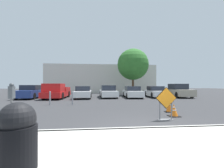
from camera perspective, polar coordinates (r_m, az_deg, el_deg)
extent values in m
plane|color=#333335|center=(14.73, 0.72, -6.07)|extent=(96.00, 96.00, 0.00)
cube|color=#ADAAA3|center=(3.74, 22.67, -22.33)|extent=(29.43, 3.02, 0.14)
cube|color=#ADAAA3|center=(5.05, 14.13, -16.44)|extent=(29.43, 0.20, 0.14)
cube|color=black|center=(6.69, 19.91, -5.02)|extent=(0.91, 0.02, 0.91)
cube|color=orange|center=(6.68, 19.97, -5.03)|extent=(0.86, 0.02, 0.86)
cube|color=slate|center=(6.87, 19.76, -12.59)|extent=(0.64, 0.20, 0.02)
cube|color=slate|center=(6.68, 17.73, -9.01)|extent=(0.04, 0.04, 0.92)
cube|color=slate|center=(6.90, 21.71, -8.73)|extent=(0.04, 0.04, 0.92)
cube|color=black|center=(7.71, 22.51, -11.21)|extent=(0.48, 0.48, 0.03)
cone|color=orange|center=(7.66, 22.50, -9.05)|extent=(0.36, 0.36, 0.56)
cylinder|color=white|center=(7.64, 22.50, -8.15)|extent=(0.11, 0.11, 0.05)
cylinder|color=white|center=(7.66, 22.50, -9.14)|extent=(0.20, 0.20, 0.05)
cube|color=black|center=(8.79, 20.90, -9.85)|extent=(0.41, 0.41, 0.03)
cone|color=orange|center=(8.73, 20.89, -7.19)|extent=(0.30, 0.30, 0.79)
cylinder|color=white|center=(8.71, 20.89, -6.05)|extent=(0.10, 0.10, 0.07)
cylinder|color=white|center=(8.73, 20.89, -7.30)|extent=(0.17, 0.17, 0.07)
cube|color=navy|center=(18.69, -28.44, -3.12)|extent=(1.87, 4.51, 0.73)
cube|color=#1E232D|center=(18.78, -28.30, -1.17)|extent=(1.64, 2.08, 0.54)
cylinder|color=black|center=(17.09, -27.63, -4.11)|extent=(0.20, 0.67, 0.67)
cylinder|color=black|center=(17.80, -32.74, -3.94)|extent=(0.20, 0.67, 0.67)
cylinder|color=black|center=(19.70, -24.57, -3.61)|extent=(0.20, 0.67, 0.67)
cylinder|color=black|center=(20.32, -29.14, -3.50)|extent=(0.20, 0.67, 0.67)
cube|color=red|center=(17.58, -20.16, -3.56)|extent=(2.04, 5.22, 0.55)
cube|color=red|center=(16.43, -21.24, -1.34)|extent=(1.82, 2.11, 0.85)
cube|color=red|center=(19.72, -18.42, -1.76)|extent=(1.84, 0.13, 0.45)
cube|color=red|center=(18.35, -16.51, -1.87)|extent=(0.15, 2.49, 0.45)
cube|color=red|center=(18.81, -22.01, -1.82)|extent=(0.15, 2.49, 0.45)
cylinder|color=black|center=(15.86, -18.54, -4.31)|extent=(0.25, 0.74, 0.74)
cylinder|color=black|center=(16.38, -24.64, -4.17)|extent=(0.25, 0.74, 0.74)
cylinder|color=black|center=(18.89, -16.28, -3.67)|extent=(0.25, 0.74, 0.74)
cylinder|color=black|center=(19.33, -21.48, -3.59)|extent=(0.25, 0.74, 0.74)
cube|color=white|center=(17.07, -10.91, -3.59)|extent=(1.78, 4.47, 0.61)
cube|color=#1E232D|center=(17.15, -10.88, -1.68)|extent=(1.54, 2.07, 0.52)
cylinder|color=black|center=(15.66, -8.40, -4.42)|extent=(0.21, 0.71, 0.71)
cylinder|color=black|center=(15.79, -14.17, -4.38)|extent=(0.21, 0.71, 0.71)
cylinder|color=black|center=(18.41, -8.11, -3.81)|extent=(0.21, 0.71, 0.71)
cylinder|color=black|center=(18.52, -13.03, -3.78)|extent=(0.21, 0.71, 0.71)
cube|color=white|center=(17.65, -1.50, -3.53)|extent=(1.93, 4.68, 0.63)
cube|color=#1E232D|center=(17.74, -1.54, -1.51)|extent=(1.64, 2.18, 0.61)
cylinder|color=black|center=(16.35, 1.90, -4.39)|extent=(0.22, 0.64, 0.63)
cylinder|color=black|center=(16.17, -3.87, -4.43)|extent=(0.22, 0.64, 0.63)
cylinder|color=black|center=(19.18, 0.49, -3.79)|extent=(0.22, 0.64, 0.63)
cylinder|color=black|center=(19.02, -4.43, -3.82)|extent=(0.22, 0.64, 0.63)
cube|color=white|center=(17.68, 7.81, -3.53)|extent=(2.00, 4.63, 0.63)
cube|color=#1E232D|center=(17.77, 7.75, -1.67)|extent=(1.65, 2.17, 0.51)
cylinder|color=black|center=(16.49, 11.45, -4.37)|extent=(0.23, 0.63, 0.62)
cylinder|color=black|center=(16.18, 5.91, -4.45)|extent=(0.23, 0.63, 0.62)
cylinder|color=black|center=(19.23, 9.42, -3.80)|extent=(0.23, 0.63, 0.62)
cylinder|color=black|center=(18.96, 4.66, -3.85)|extent=(0.23, 0.63, 0.62)
cube|color=white|center=(18.65, 16.25, -3.34)|extent=(1.97, 4.42, 0.62)
cube|color=#1E232D|center=(18.73, 16.14, -1.59)|extent=(1.63, 2.08, 0.52)
cylinder|color=black|center=(17.69, 20.10, -4.02)|extent=(0.24, 0.67, 0.66)
cylinder|color=black|center=(17.14, 15.16, -4.15)|extent=(0.24, 0.67, 0.66)
cylinder|color=black|center=(20.19, 17.17, -3.57)|extent=(0.24, 0.67, 0.66)
cylinder|color=black|center=(19.71, 12.79, -3.65)|extent=(0.24, 0.67, 0.66)
cube|color=#A39984|center=(19.84, 23.92, -2.93)|extent=(2.13, 4.73, 0.75)
cube|color=#1E232D|center=(19.93, 23.77, -0.88)|extent=(1.75, 2.23, 0.66)
cylinder|color=black|center=(18.99, 28.12, -3.71)|extent=(0.24, 0.70, 0.68)
cylinder|color=black|center=(18.20, 23.51, -3.87)|extent=(0.24, 0.70, 0.68)
cylinder|color=black|center=(21.51, 24.27, -3.32)|extent=(0.24, 0.70, 0.68)
cylinder|color=black|center=(20.82, 20.10, -3.43)|extent=(0.24, 0.70, 0.68)
cylinder|color=black|center=(2.93, -32.37, -19.92)|extent=(0.57, 0.57, 0.69)
sphere|color=black|center=(2.82, -32.34, -11.34)|extent=(0.55, 0.55, 0.55)
cylinder|color=gray|center=(11.53, -14.83, -5.36)|extent=(0.11, 0.11, 0.92)
sphere|color=gray|center=(11.50, -14.83, -3.08)|extent=(0.12, 0.12, 0.12)
cylinder|color=gray|center=(11.89, -22.55, -5.14)|extent=(0.11, 0.11, 0.94)
sphere|color=gray|center=(11.86, -22.54, -2.87)|extent=(0.12, 0.12, 0.12)
cylinder|color=#59595B|center=(4.79, -33.92, -10.44)|extent=(0.06, 0.06, 0.97)
cube|color=#474C51|center=(4.72, -33.90, -2.65)|extent=(0.11, 0.15, 0.32)
sphere|color=#474C51|center=(4.71, -33.89, -0.32)|extent=(0.11, 0.11, 0.11)
cube|color=beige|center=(28.71, -4.07, 1.82)|extent=(19.78, 5.00, 5.10)
cylinder|color=#513823|center=(22.34, 7.98, -0.54)|extent=(0.32, 0.32, 2.78)
sphere|color=#2D6B28|center=(22.54, 7.97, 7.41)|extent=(4.61, 4.61, 4.61)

